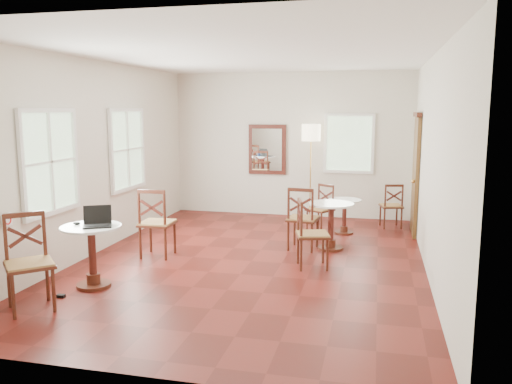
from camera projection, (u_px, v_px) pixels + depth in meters
The scene contains 17 objects.
ground at pixel (251, 261), 7.75m from camera, with size 7.00×7.00×0.00m, color #58150F.
room_shell at pixel (252, 133), 7.72m from camera, with size 5.02×7.02×3.01m.
cafe_table_near at pixel (92, 249), 6.56m from camera, with size 0.75×0.75×0.80m.
cafe_table_mid at pixel (331, 221), 8.33m from camera, with size 0.72×0.72×0.76m.
cafe_table_back at pixel (344, 212), 9.41m from camera, with size 0.60×0.60×0.63m.
chair_near_a at pixel (157, 223), 7.91m from camera, with size 0.51×0.51×1.07m.
chair_near_b at pixel (29, 263), 5.82m from camera, with size 0.71×0.71×1.09m.
chair_mid_a at pixel (303, 218), 8.33m from camera, with size 0.52×0.52×1.02m.
chair_mid_b at pixel (311, 234), 7.37m from camera, with size 0.56×0.56×0.98m.
chair_back_a at pixel (391, 206), 9.88m from camera, with size 0.48×0.48×0.85m.
chair_back_b at pixel (321, 209), 9.52m from camera, with size 0.56×0.56×0.88m.
floor_lamp at pixel (311, 139), 10.41m from camera, with size 0.38×0.38×1.95m.
laptop at pixel (97, 221), 6.50m from camera, with size 0.43×0.41×0.24m.
mouse at pixel (77, 223), 6.57m from camera, with size 0.10×0.06×0.04m, color black.
navy_mug at pixel (88, 220), 6.61m from camera, with size 0.12×0.08×0.09m.
water_glass at pixel (99, 220), 6.66m from camera, with size 0.05×0.05×0.09m, color white.
power_adapter at pixel (61, 296), 6.25m from camera, with size 0.09×0.06×0.04m, color black.
Camera 1 is at (1.78, -7.27, 2.25)m, focal length 36.38 mm.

